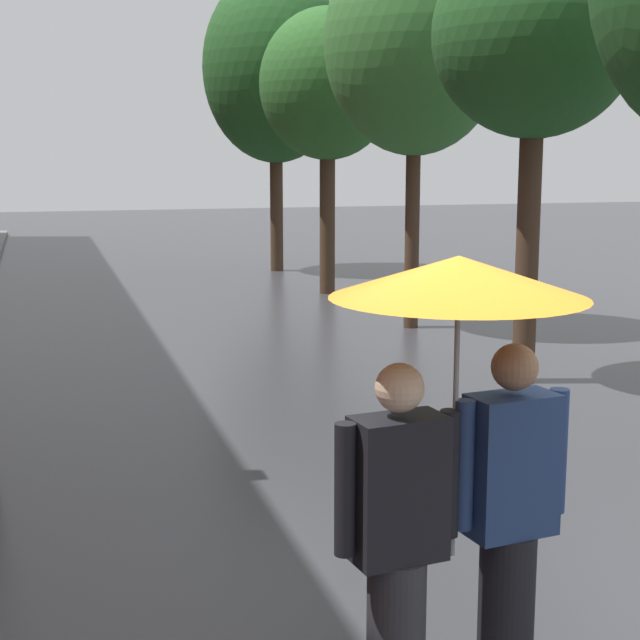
{
  "coord_description": "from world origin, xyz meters",
  "views": [
    {
      "loc": [
        -2.14,
        -4.04,
        2.57
      ],
      "look_at": [
        -0.17,
        2.65,
        1.35
      ],
      "focal_mm": 54.0,
      "sensor_mm": 36.0,
      "label": 1
    }
  ],
  "objects_px": {
    "street_tree_2": "(415,43)",
    "couple_under_umbrella": "(457,423)",
    "street_tree_4": "(275,68)",
    "street_tree_1": "(535,37)",
    "street_tree_3": "(328,86)"
  },
  "relations": [
    {
      "from": "street_tree_4",
      "to": "couple_under_umbrella",
      "type": "relative_size",
      "value": 2.97
    },
    {
      "from": "street_tree_2",
      "to": "couple_under_umbrella",
      "type": "height_order",
      "value": "street_tree_2"
    },
    {
      "from": "street_tree_4",
      "to": "couple_under_umbrella",
      "type": "height_order",
      "value": "street_tree_4"
    },
    {
      "from": "street_tree_4",
      "to": "couple_under_umbrella",
      "type": "bearing_deg",
      "value": -101.2
    },
    {
      "from": "street_tree_3",
      "to": "street_tree_4",
      "type": "relative_size",
      "value": 0.8
    },
    {
      "from": "street_tree_1",
      "to": "street_tree_4",
      "type": "height_order",
      "value": "street_tree_4"
    },
    {
      "from": "street_tree_4",
      "to": "street_tree_3",
      "type": "bearing_deg",
      "value": -88.82
    },
    {
      "from": "street_tree_2",
      "to": "street_tree_4",
      "type": "height_order",
      "value": "street_tree_4"
    },
    {
      "from": "street_tree_1",
      "to": "couple_under_umbrella",
      "type": "xyz_separation_m",
      "value": [
        -3.51,
        -5.88,
        -2.37
      ]
    },
    {
      "from": "street_tree_2",
      "to": "street_tree_3",
      "type": "distance_m",
      "value": 3.74
    },
    {
      "from": "street_tree_3",
      "to": "couple_under_umbrella",
      "type": "bearing_deg",
      "value": -104.44
    },
    {
      "from": "street_tree_1",
      "to": "street_tree_4",
      "type": "relative_size",
      "value": 0.78
    },
    {
      "from": "street_tree_3",
      "to": "street_tree_2",
      "type": "bearing_deg",
      "value": -87.36
    },
    {
      "from": "street_tree_3",
      "to": "street_tree_4",
      "type": "distance_m",
      "value": 3.63
    },
    {
      "from": "street_tree_2",
      "to": "street_tree_3",
      "type": "height_order",
      "value": "street_tree_2"
    }
  ]
}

